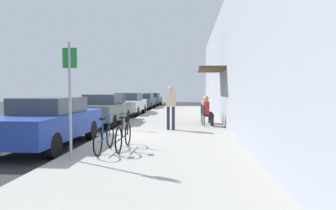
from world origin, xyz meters
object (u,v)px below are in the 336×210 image
parked_car_2 (129,104)px  seated_patron_0 (207,110)px  cafe_chair_1 (205,112)px  parked_car_4 (152,99)px  street_sign (70,91)px  parked_car_0 (49,121)px  bicycle_1 (105,137)px  parking_meter (124,110)px  bicycle_0 (124,136)px  pedestrian_standing (171,104)px  parked_car_3 (144,101)px  seated_patron_1 (206,108)px  cafe_chair_0 (206,114)px  parked_car_1 (104,109)px

parked_car_2 → seated_patron_0: parked_car_2 is taller
seated_patron_0 → cafe_chair_1: 0.98m
parked_car_2 → parked_car_4: (0.00, 11.92, -0.05)m
street_sign → parked_car_0: bearing=127.2°
parked_car_2 → bicycle_1: bearing=-80.7°
parked_car_2 → parked_car_4: size_ratio=1.00×
parked_car_0 → cafe_chair_1: parked_car_0 is taller
parked_car_4 → parking_meter: parking_meter is taller
bicycle_0 → cafe_chair_1: bearing=68.3°
bicycle_0 → parked_car_2: bearing=101.4°
seated_patron_0 → pedestrian_standing: 2.04m
street_sign → parking_meter: bearing=89.4°
parked_car_2 → parked_car_3: (0.00, 6.32, -0.05)m
parked_car_2 → parked_car_0: bearing=-90.0°
parked_car_2 → bicycle_0: size_ratio=2.57×
parked_car_2 → seated_patron_1: bearing=-49.5°
parked_car_4 → cafe_chair_1: bearing=-74.7°
seated_patron_1 → bicycle_1: bearing=-114.3°
parked_car_3 → cafe_chair_1: (4.82, -12.05, -0.08)m
cafe_chair_0 → pedestrian_standing: (-1.44, -1.33, 0.50)m
parked_car_0 → cafe_chair_1: size_ratio=5.06×
bicycle_1 → seated_patron_1: seated_patron_1 is taller
parked_car_1 → bicycle_0: bearing=-68.9°
parked_car_1 → pedestrian_standing: size_ratio=2.59×
cafe_chair_0 → seated_patron_1: (0.06, 0.99, 0.19)m
parked_car_0 → bicycle_1: parked_car_0 is taller
parked_car_1 → cafe_chair_0: size_ratio=5.06×
street_sign → parked_car_2: bearing=96.5°
parking_meter → street_sign: 5.05m
bicycle_1 → cafe_chair_0: bearing=62.5°
bicycle_0 → cafe_chair_0: bearing=64.7°
parked_car_0 → cafe_chair_0: size_ratio=5.06×
parked_car_0 → parked_car_4: (0.00, 23.01, -0.05)m
parked_car_2 → seated_patron_0: size_ratio=3.41×
parked_car_0 → street_sign: (1.50, -1.98, 0.89)m
bicycle_1 → seated_patron_0: seated_patron_0 is taller
parking_meter → cafe_chair_0: bearing=22.9°
street_sign → seated_patron_1: street_sign is taller
parked_car_2 → cafe_chair_0: bearing=-54.3°
seated_patron_1 → pedestrian_standing: bearing=-122.9°
bicycle_1 → parked_car_3: bearing=96.1°
parked_car_3 → parking_meter: parking_meter is taller
cafe_chair_1 → bicycle_0: bearing=-111.7°
parked_car_4 → street_sign: 25.05m
cafe_chair_1 → parked_car_0: bearing=-132.0°
cafe_chair_1 → pedestrian_standing: (-1.44, -2.30, 0.50)m
cafe_chair_1 → cafe_chair_0: bearing=-90.2°
parked_car_4 → pedestrian_standing: size_ratio=2.59×
street_sign → seated_patron_0: 7.27m
parked_car_1 → pedestrian_standing: 4.16m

